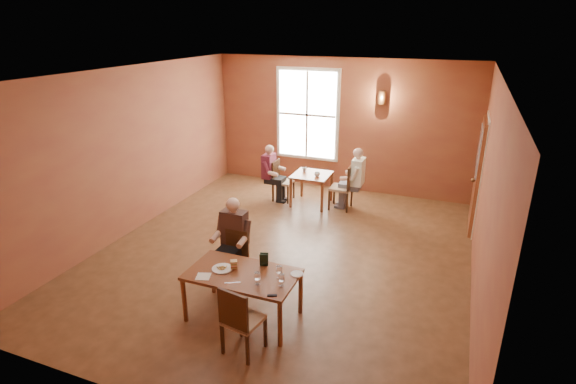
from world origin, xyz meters
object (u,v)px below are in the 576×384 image
(chair_diner_main, at_px, (233,260))
(diner_white, at_px, (343,180))
(second_table, at_px, (311,189))
(diner_maroon, at_px, (282,174))
(chair_diner_maroon, at_px, (283,181))
(chair_diner_white, at_px, (341,187))
(main_table, at_px, (243,295))
(diner_main, at_px, (231,248))
(chair_empty, at_px, (243,318))

(chair_diner_main, xyz_separation_m, diner_white, (0.74, 3.47, 0.22))
(second_table, xyz_separation_m, diner_maroon, (-0.68, 0.00, 0.26))
(chair_diner_maroon, bearing_deg, chair_diner_white, 90.00)
(main_table, xyz_separation_m, chair_diner_main, (-0.50, 0.65, 0.08))
(diner_white, bearing_deg, diner_maroon, 90.00)
(diner_main, bearing_deg, chair_diner_main, -90.00)
(diner_main, bearing_deg, chair_empty, 123.64)
(chair_diner_white, bearing_deg, main_table, 177.11)
(diner_main, height_order, diner_white, diner_white)
(main_table, distance_m, diner_main, 0.85)
(main_table, height_order, diner_maroon, diner_maroon)
(chair_empty, distance_m, chair_diner_maroon, 4.91)
(diner_main, xyz_separation_m, diner_white, (0.74, 3.50, 0.01))
(main_table, relative_size, chair_diner_main, 1.71)
(chair_diner_main, bearing_deg, diner_white, -102.00)
(chair_diner_white, xyz_separation_m, diner_white, (0.03, 0.00, 0.16))
(main_table, bearing_deg, chair_diner_maroon, 104.83)
(chair_diner_white, bearing_deg, chair_diner_maroon, 90.00)
(chair_diner_white, xyz_separation_m, chair_diner_maroon, (-1.30, 0.00, -0.04))
(diner_white, relative_size, chair_diner_maroon, 1.44)
(chair_empty, bearing_deg, main_table, 127.16)
(main_table, xyz_separation_m, chair_diner_maroon, (-1.09, 4.12, 0.11))
(chair_diner_main, bearing_deg, chair_empty, 122.99)
(chair_diner_main, height_order, second_table, chair_diner_main)
(chair_diner_main, relative_size, diner_white, 0.65)
(second_table, bearing_deg, chair_diner_main, -90.96)
(diner_main, bearing_deg, chair_diner_maroon, -80.41)
(diner_main, height_order, diner_maroon, diner_main)
(main_table, distance_m, chair_diner_main, 0.82)
(main_table, relative_size, diner_main, 1.14)
(chair_empty, bearing_deg, diner_maroon, 116.68)
(chair_diner_main, bearing_deg, chair_diner_white, -101.53)
(main_table, relative_size, diner_maroon, 1.18)
(chair_diner_maroon, distance_m, diner_maroon, 0.16)
(diner_main, height_order, chair_empty, diner_main)
(main_table, distance_m, second_table, 4.15)
(diner_white, distance_m, chair_diner_maroon, 1.34)
(chair_diner_main, distance_m, chair_diner_white, 3.55)
(chair_diner_maroon, bearing_deg, diner_white, 90.00)
(second_table, bearing_deg, main_table, -83.89)
(chair_diner_maroon, bearing_deg, chair_diner_main, 9.67)
(chair_diner_main, xyz_separation_m, chair_empty, (0.80, -1.24, 0.04))
(diner_maroon, bearing_deg, second_table, 90.00)
(chair_diner_main, relative_size, chair_empty, 0.91)
(main_table, xyz_separation_m, chair_empty, (0.30, -0.59, 0.12))
(main_table, height_order, chair_diner_white, chair_diner_white)
(chair_diner_maroon, relative_size, diner_maroon, 0.73)
(second_table, xyz_separation_m, chair_diner_white, (0.65, 0.00, 0.14))
(main_table, relative_size, second_table, 1.85)
(main_table, xyz_separation_m, diner_main, (-0.50, 0.62, 0.29))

